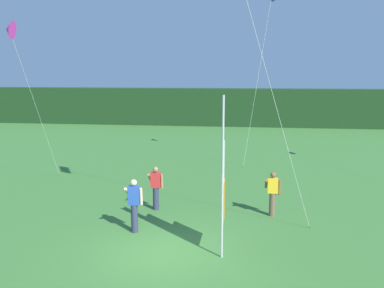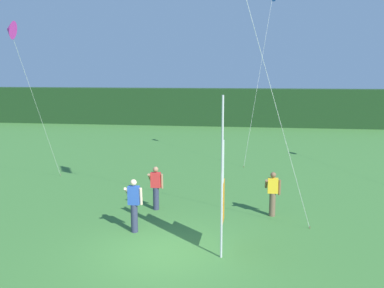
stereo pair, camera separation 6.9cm
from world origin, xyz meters
name	(u,v)px [view 1 (the left image)]	position (x,y,z in m)	size (l,w,h in m)	color
ground_plane	(164,253)	(0.00, 0.00, 0.00)	(120.00, 120.00, 0.00)	#3D7533
distant_treeline	(226,107)	(0.00, 29.55, 1.75)	(80.00, 2.40, 3.49)	#193819
banner_flag	(223,179)	(1.63, 0.25, 2.14)	(0.06, 1.03, 4.47)	#B7B7BC
person_near_banner	(156,187)	(-1.08, 3.78, 0.87)	(0.55, 0.48, 1.63)	#2D334C
person_mid_field	(134,204)	(-1.26, 1.47, 0.93)	(0.55, 0.48, 1.73)	#2D334C
person_far_left	(273,193)	(3.17, 3.67, 0.85)	(0.55, 0.48, 1.59)	brown
kite_magenta_delta_0	(10,30)	(-7.02, 4.76, 6.65)	(0.46, 3.85, 7.06)	brown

